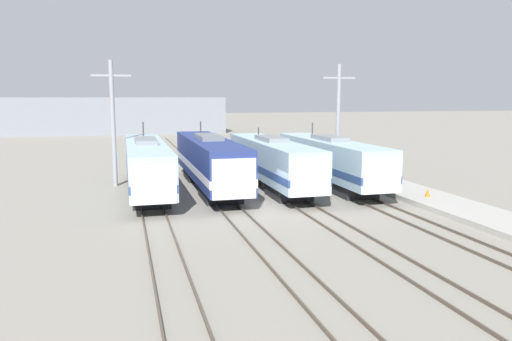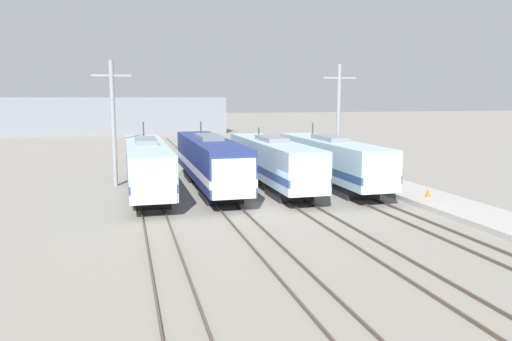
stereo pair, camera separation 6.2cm
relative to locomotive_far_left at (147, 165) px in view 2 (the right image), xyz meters
The scene contains 14 objects.
ground_plane 11.22m from the locomotive_far_left, 47.40° to the right, with size 400.00×400.00×0.00m, color gray.
rail_pair_far_left 8.37m from the locomotive_far_left, 90.00° to the right, with size 1.50×120.00×0.15m.
rail_pair_center_left 9.73m from the locomotive_far_left, 58.49° to the right, with size 1.51×120.00×0.15m.
rail_pair_center_right 12.99m from the locomotive_far_left, 39.20° to the right, with size 1.51×120.00×0.15m.
rail_pair_far_right 17.10m from the locomotive_far_left, 28.54° to the right, with size 1.50×120.00×0.15m.
locomotive_far_left is the anchor object (origin of this frame).
locomotive_center_left 4.97m from the locomotive_far_left, ahead, with size 3.12×19.08×5.24m.
locomotive_center_right 9.99m from the locomotive_far_left, ahead, with size 3.03×17.95×4.69m.
locomotive_far_right 14.96m from the locomotive_far_left, ahead, with size 3.04×17.91×5.06m.
catenary_tower_left 5.36m from the locomotive_far_left, 124.76° to the left, with size 3.17×0.38×10.33m.
catenary_tower_right 18.18m from the locomotive_far_left, 11.35° to the left, with size 3.17×0.38×10.33m.
platform 21.06m from the locomotive_far_left, 22.75° to the right, with size 4.00×120.00×0.35m.
traffic_cone 20.99m from the locomotive_far_left, 24.50° to the right, with size 0.39×0.39×0.60m.
depot_building 66.11m from the locomotive_far_left, 93.10° to the left, with size 44.55×9.16×7.29m.
Camera 2 is at (-9.05, -31.02, 7.35)m, focal length 35.00 mm.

